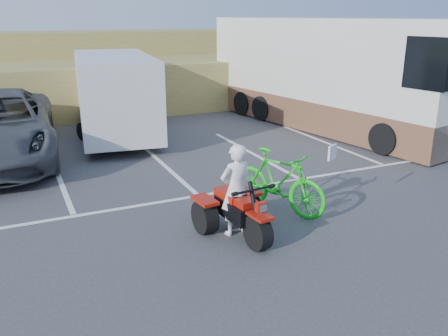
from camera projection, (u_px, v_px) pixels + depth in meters
name	position (u px, v px, depth m)	size (l,w,h in m)	color
ground	(248.00, 240.00, 8.54)	(100.00, 100.00, 0.00)	#3A3A3D
parking_stripes	(206.00, 170.00, 12.40)	(28.00, 5.16, 0.01)	white
grass_embankment	(91.00, 71.00, 21.48)	(40.00, 8.50, 3.10)	olive
red_trike_atv	(240.00, 236.00, 8.69)	(1.25, 1.67, 1.08)	#9E1509
rider	(236.00, 190.00, 8.54)	(0.63, 0.41, 1.72)	white
green_dirt_bike	(278.00, 181.00, 9.60)	(0.61, 2.17, 1.30)	#14BF19
cargo_trailer	(115.00, 94.00, 15.33)	(2.98, 5.92, 2.65)	silver
rv_motorhome	(327.00, 82.00, 16.78)	(4.24, 10.59, 3.71)	silver
quad_atv_blue	(15.00, 156.00, 13.66)	(1.24, 1.66, 1.08)	navy
quad_atv_green	(108.00, 141.00, 15.27)	(1.25, 1.67, 1.09)	#195B14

